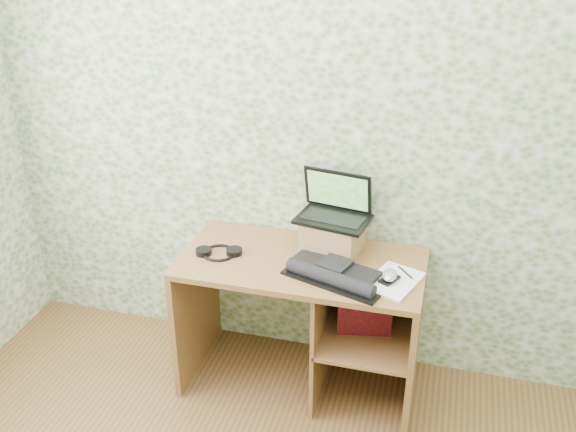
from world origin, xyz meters
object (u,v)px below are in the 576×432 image
(laptop, at_px, (335,207))
(notepad, at_px, (393,281))
(desk, at_px, (318,305))
(keyboard, at_px, (333,273))
(riser, at_px, (333,235))

(laptop, distance_m, notepad, 0.48)
(desk, height_order, keyboard, keyboard)
(laptop, bearing_deg, riser, -80.13)
(riser, xyz_separation_m, notepad, (0.34, -0.23, -0.08))
(laptop, height_order, keyboard, laptop)
(desk, xyz_separation_m, notepad, (0.38, -0.11, 0.28))
(laptop, xyz_separation_m, notepad, (0.34, -0.26, -0.21))
(desk, xyz_separation_m, laptop, (0.04, 0.15, 0.49))
(notepad, bearing_deg, laptop, 161.77)
(desk, height_order, riser, riser)
(laptop, xyz_separation_m, keyboard, (0.05, -0.29, -0.20))
(keyboard, relative_size, notepad, 1.71)
(keyboard, bearing_deg, riser, 120.46)
(desk, xyz_separation_m, keyboard, (0.10, -0.14, 0.29))
(riser, xyz_separation_m, laptop, (0.00, 0.04, 0.14))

